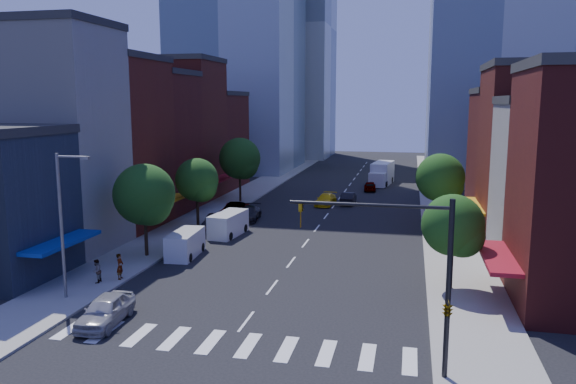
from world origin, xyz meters
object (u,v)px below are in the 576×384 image
(parked_car_third, at_px, (234,210))
(pedestrian_near, at_px, (120,266))
(parked_car_rear, at_px, (250,213))
(box_truck, at_px, (382,174))
(traffic_car_far, at_px, (370,186))
(parked_car_second, at_px, (215,222))
(traffic_car_oncoming, at_px, (348,198))
(cargo_van_far, at_px, (228,224))
(cargo_van_near, at_px, (185,244))
(pedestrian_far, at_px, (97,271))
(taxi, at_px, (326,200))
(parked_car_front, at_px, (105,310))

(parked_car_third, relative_size, pedestrian_near, 3.18)
(parked_car_rear, height_order, box_truck, box_truck)
(parked_car_third, height_order, traffic_car_far, parked_car_third)
(box_truck, relative_size, pedestrian_near, 4.69)
(parked_car_second, relative_size, traffic_car_oncoming, 1.00)
(parked_car_second, distance_m, cargo_van_far, 2.92)
(cargo_van_near, distance_m, pedestrian_far, 8.41)
(cargo_van_far, bearing_deg, box_truck, 77.18)
(traffic_car_oncoming, height_order, pedestrian_far, pedestrian_far)
(cargo_van_far, xyz_separation_m, traffic_car_far, (10.85, 29.04, -0.39))
(pedestrian_far, bearing_deg, cargo_van_near, 153.42)
(parked_car_second, xyz_separation_m, taxi, (8.50, 14.92, -0.04))
(parked_car_second, height_order, cargo_van_far, cargo_van_far)
(box_truck, height_order, pedestrian_near, box_truck)
(parked_car_front, relative_size, traffic_car_oncoming, 1.07)
(pedestrian_near, bearing_deg, parked_car_third, -9.98)
(parked_car_second, height_order, parked_car_third, parked_car_third)
(parked_car_second, height_order, pedestrian_near, pedestrian_near)
(parked_car_third, distance_m, parked_car_rear, 2.11)
(parked_car_rear, bearing_deg, box_truck, 60.98)
(parked_car_front, xyz_separation_m, pedestrian_near, (-3.00, 7.05, 0.24))
(parked_car_front, distance_m, cargo_van_near, 13.87)
(parked_car_front, bearing_deg, box_truck, 73.52)
(parked_car_third, height_order, parked_car_rear, parked_car_third)
(traffic_car_oncoming, bearing_deg, taxi, 27.39)
(pedestrian_near, bearing_deg, cargo_van_near, -22.90)
(parked_car_third, height_order, cargo_van_far, cargo_van_far)
(cargo_van_near, xyz_separation_m, taxi, (7.60, 24.50, -0.32))
(parked_car_rear, distance_m, cargo_van_near, 14.55)
(traffic_car_oncoming, xyz_separation_m, box_truck, (3.03, 17.25, 0.83))
(cargo_van_near, relative_size, traffic_car_far, 1.23)
(traffic_car_far, bearing_deg, parked_car_front, 73.27)
(parked_car_rear, relative_size, pedestrian_far, 3.05)
(traffic_car_far, height_order, pedestrian_far, pedestrian_far)
(parked_car_front, relative_size, taxi, 1.01)
(cargo_van_near, distance_m, cargo_van_far, 7.55)
(taxi, bearing_deg, pedestrian_near, -101.08)
(box_truck, bearing_deg, traffic_car_far, -93.11)
(taxi, distance_m, pedestrian_near, 32.68)
(taxi, relative_size, traffic_car_oncoming, 1.06)
(parked_car_third, xyz_separation_m, pedestrian_near, (-1.07, -22.12, 0.25))
(parked_car_rear, distance_m, box_truck, 30.97)
(parked_car_third, bearing_deg, traffic_car_oncoming, 36.06)
(pedestrian_far, bearing_deg, parked_car_second, 167.63)
(parked_car_second, bearing_deg, traffic_car_far, 62.89)
(pedestrian_near, bearing_deg, cargo_van_far, -19.06)
(parked_car_second, relative_size, pedestrian_far, 2.72)
(cargo_van_far, bearing_deg, parked_car_front, -84.00)
(cargo_van_near, relative_size, cargo_van_far, 0.93)
(parked_car_third, height_order, cargo_van_near, cargo_van_near)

